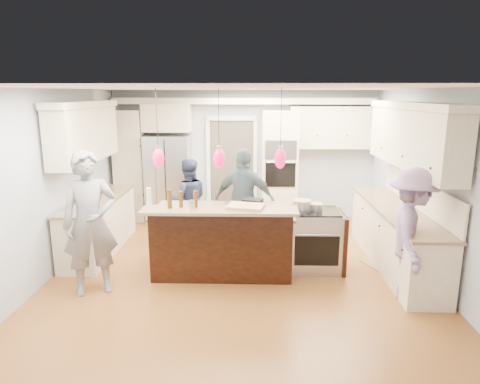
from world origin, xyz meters
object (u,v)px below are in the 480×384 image
object	(u,v)px
kitchen_island	(223,239)
person_far_left	(188,200)
refrigerator	(169,178)
island_range	(316,240)
person_bar_end	(90,223)

from	to	relation	value
kitchen_island	person_far_left	bearing A→B (deg)	117.81
refrigerator	island_range	world-z (taller)	refrigerator
refrigerator	island_range	xyz separation A→B (m)	(2.71, -2.49, -0.44)
island_range	person_far_left	world-z (taller)	person_far_left
island_range	person_far_left	bearing A→B (deg)	148.80
person_far_left	refrigerator	bearing A→B (deg)	-76.15
refrigerator	person_bar_end	world-z (taller)	person_bar_end
person_bar_end	refrigerator	bearing A→B (deg)	59.99
kitchen_island	island_range	size ratio (longest dim) A/B	2.28
refrigerator	person_bar_end	distance (m)	3.40
island_range	kitchen_island	bearing A→B (deg)	-176.89
refrigerator	person_far_left	xyz separation A→B (m)	(0.58, -1.20, -0.15)
island_range	person_bar_end	size ratio (longest dim) A/B	0.48
kitchen_island	island_range	xyz separation A→B (m)	(1.41, 0.08, -0.03)
person_bar_end	person_far_left	bearing A→B (deg)	42.49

